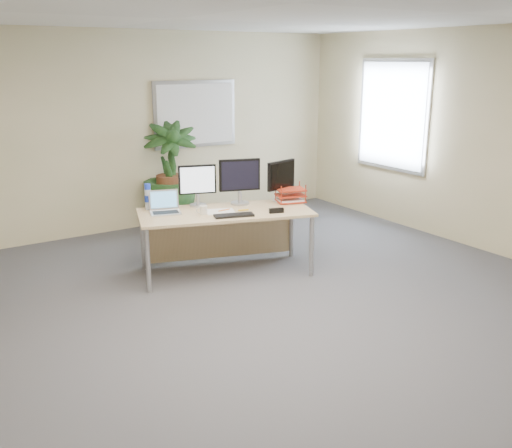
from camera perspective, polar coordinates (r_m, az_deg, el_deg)
floor at (r=4.93m, az=3.36°, el=-11.83°), size 8.00×8.00×0.00m
back_wall at (r=7.99m, az=-13.91°, el=8.78°), size 7.00×0.04×2.70m
ceiling at (r=4.37m, az=3.98°, el=21.20°), size 7.00×8.00×0.02m
whiteboard at (r=8.41m, az=-6.07°, el=10.87°), size 1.30×0.04×0.95m
window at (r=8.43m, az=13.50°, el=10.54°), size 0.04×1.30×1.55m
desk at (r=6.37m, az=-3.27°, el=0.23°), size 2.02×1.32×0.72m
floor_plant at (r=8.01m, az=-8.55°, el=4.74°), size 1.07×1.07×1.50m
monitor_left at (r=6.40m, az=-5.88°, el=4.13°), size 0.41×0.19×0.47m
monitor_right at (r=6.45m, az=-1.64°, el=4.56°), size 0.46×0.21×0.52m
monitor_dark at (r=6.60m, az=2.54°, el=4.60°), size 0.43×0.19×0.48m
laptop at (r=6.23m, az=-9.11°, el=1.69°), size 0.39×0.36×0.23m
keyboard at (r=6.01m, az=-2.22°, el=0.87°), size 0.44×0.26×0.02m
coffee_mug at (r=6.11m, az=-5.31°, el=1.41°), size 0.12×0.08×0.09m
spiral_notebook at (r=6.18m, az=-3.58°, el=1.25°), size 0.36×0.32×0.01m
orange_pen at (r=6.20m, az=-3.20°, el=1.40°), size 0.15×0.03×0.01m
yellow_highlighter at (r=6.23m, az=-1.28°, el=1.41°), size 0.12×0.05×0.02m
water_bottle at (r=6.37m, az=-10.75°, el=2.65°), size 0.07×0.07×0.29m
letter_tray at (r=6.61m, az=3.46°, el=2.78°), size 0.38×0.33×0.15m
stapler at (r=6.14m, az=2.05°, el=1.35°), size 0.16×0.09×0.05m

